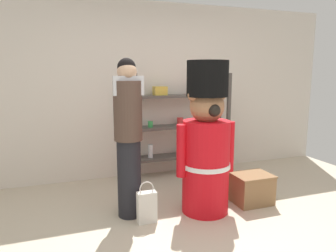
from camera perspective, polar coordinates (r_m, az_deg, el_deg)
name	(u,v)px	position (r m, az deg, el deg)	size (l,w,h in m)	color
ground_plane	(203,242)	(3.16, 6.47, -20.22)	(6.40, 6.40, 0.00)	beige
back_wall	(142,90)	(4.81, -4.83, 6.46)	(6.40, 0.12, 2.60)	silver
merchandise_shelf	(181,123)	(4.84, 2.33, 0.49)	(1.54, 0.35, 1.56)	#4C4742
teddy_bear_guard	(206,144)	(3.51, 6.95, -3.20)	(0.70, 0.55, 1.70)	red
person_shopper	(128,135)	(3.37, -7.22, -1.70)	(0.32, 0.30, 1.72)	black
shopping_bag	(147,207)	(3.42, -3.87, -14.40)	(0.20, 0.10, 0.45)	silver
display_crate	(252,189)	(4.01, 14.98, -10.92)	(0.46, 0.37, 0.36)	olive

